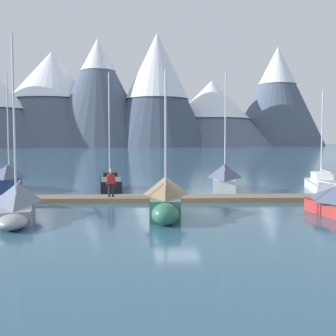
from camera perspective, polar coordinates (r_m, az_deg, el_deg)
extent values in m
plane|color=#335B75|center=(23.51, 1.25, -5.87)|extent=(700.00, 700.00, 0.00)
cone|color=#4C566B|center=(257.41, -15.43, 8.96)|extent=(90.41, 90.41, 54.57)
cone|color=white|center=(258.98, -15.48, 11.93)|extent=(48.31, 48.31, 27.77)
cone|color=#4C566B|center=(242.02, -9.41, 10.04)|extent=(61.39, 61.39, 60.06)
cone|color=white|center=(245.17, -9.47, 14.92)|extent=(19.48, 19.48, 18.15)
cone|color=#424C60|center=(238.09, -1.48, 10.50)|extent=(58.03, 58.03, 62.62)
cone|color=white|center=(239.96, -1.48, 13.62)|extent=(35.41, 35.41, 36.39)
cone|color=slate|center=(257.95, 5.89, 7.35)|extent=(75.14, 75.14, 39.16)
cone|color=white|center=(258.58, 5.91, 9.16)|extent=(46.19, 46.19, 22.92)
cone|color=#4C566B|center=(275.94, 14.57, 9.35)|extent=(58.80, 58.80, 61.44)
cone|color=white|center=(278.44, 14.64, 13.27)|extent=(23.39, 23.39, 23.27)
cube|color=#846B4C|center=(27.42, 0.36, -4.14)|extent=(28.32, 3.53, 0.30)
cylinder|color=#38383D|center=(26.57, 0.43, -4.47)|extent=(27.10, 1.71, 0.24)
cylinder|color=#38383D|center=(28.28, 0.29, -3.96)|extent=(27.10, 1.71, 0.24)
cube|color=navy|center=(34.74, -20.80, -2.04)|extent=(2.48, 4.92, 1.09)
ellipsoid|color=navy|center=(37.37, -20.37, -1.62)|extent=(1.73, 2.00, 1.04)
cube|color=#121D39|center=(34.69, -20.82, -1.20)|extent=(2.50, 4.84, 0.06)
cylinder|color=silver|center=(35.24, -20.87, 5.60)|extent=(0.10, 0.10, 8.18)
cylinder|color=silver|center=(33.78, -21.01, 0.27)|extent=(0.59, 2.97, 0.08)
pyramid|color=#4C5670|center=(34.30, -20.91, -0.36)|extent=(2.56, 4.04, 1.00)
cube|color=#93939E|center=(23.31, -19.70, -5.30)|extent=(2.73, 6.40, 0.70)
ellipsoid|color=#93939E|center=(19.93, -20.33, -6.86)|extent=(1.67, 2.13, 0.67)
cube|color=#424247|center=(23.26, -19.72, -4.55)|extent=(2.75, 6.29, 0.06)
cylinder|color=silver|center=(22.09, -20.13, 6.05)|extent=(0.10, 0.10, 8.41)
cylinder|color=silver|center=(23.86, -19.66, -2.00)|extent=(0.73, 3.31, 0.08)
pyramid|color=slate|center=(23.65, -19.67, -3.08)|extent=(2.74, 5.23, 1.01)
cube|color=black|center=(33.60, -7.85, -2.20)|extent=(1.99, 5.19, 0.87)
ellipsoid|color=black|center=(36.34, -8.00, -1.74)|extent=(1.43, 1.36, 0.83)
cube|color=black|center=(33.56, -7.86, -1.53)|extent=(2.02, 5.09, 0.06)
cylinder|color=silver|center=(34.15, -7.97, 5.71)|extent=(0.10, 0.10, 8.42)
cylinder|color=silver|center=(32.87, -7.83, -0.25)|extent=(0.31, 2.70, 0.08)
cube|color=black|center=(33.66, -7.87, -0.97)|extent=(1.28, 2.37, 0.55)
cube|color=silver|center=(31.09, -7.70, -1.55)|extent=(1.40, 0.22, 0.36)
cube|color=#336B56|center=(22.09, -0.32, -5.09)|extent=(1.89, 4.79, 1.07)
ellipsoid|color=#336B56|center=(19.54, -0.39, -6.28)|extent=(1.38, 1.52, 1.02)
cube|color=#163027|center=(22.02, -0.32, -3.81)|extent=(1.92, 4.70, 0.06)
cylinder|color=silver|center=(21.17, -0.34, 4.64)|extent=(0.10, 0.10, 6.38)
cylinder|color=silver|center=(22.31, -0.31, -1.06)|extent=(0.27, 2.11, 0.08)
pyramid|color=#7A664C|center=(22.30, -0.31, -2.36)|extent=(2.05, 3.88, 0.97)
cube|color=silver|center=(32.90, 7.68, -2.16)|extent=(2.73, 5.20, 1.06)
ellipsoid|color=silver|center=(35.74, 7.73, -1.68)|extent=(1.85, 2.41, 1.01)
cube|color=slate|center=(32.85, 7.69, -1.31)|extent=(2.74, 5.11, 0.06)
cylinder|color=silver|center=(33.14, 7.76, 5.88)|extent=(0.10, 0.10, 8.18)
cylinder|color=silver|center=(31.69, 7.68, -0.11)|extent=(0.77, 2.95, 0.08)
pyramid|color=#4C5670|center=(32.43, 7.69, -0.37)|extent=(2.74, 4.29, 1.05)
cylinder|color=silver|center=(24.11, 21.21, -1.97)|extent=(0.39, 3.02, 0.08)
cube|color=white|center=(34.62, 20.12, -2.33)|extent=(3.18, 6.30, 0.75)
ellipsoid|color=white|center=(37.88, 19.20, -1.79)|extent=(1.85, 2.04, 0.71)
cube|color=slate|center=(34.58, 20.13, -1.77)|extent=(3.19, 6.20, 0.06)
cylinder|color=silver|center=(34.89, 20.13, 4.05)|extent=(0.10, 0.10, 6.95)
cylinder|color=silver|center=(33.09, 20.63, -0.41)|extent=(1.03, 3.71, 0.08)
cube|color=white|center=(34.70, 20.10, -1.14)|extent=(1.85, 2.94, 0.66)
cube|color=silver|center=(31.68, 21.12, -1.90)|extent=(1.52, 0.48, 0.36)
cylinder|color=#232328|center=(27.16, -7.98, -3.03)|extent=(0.14, 0.14, 0.86)
cylinder|color=#232328|center=(27.26, -7.47, -3.00)|extent=(0.14, 0.14, 0.86)
cube|color=#B22823|center=(27.13, -7.74, -1.48)|extent=(0.44, 0.36, 0.60)
sphere|color=#A37556|center=(27.10, -7.75, -0.60)|extent=(0.22, 0.22, 0.22)
cylinder|color=#B22823|center=(27.05, -8.23, -1.65)|extent=(0.09, 0.09, 0.62)
cylinder|color=#B22823|center=(27.23, -7.25, -1.60)|extent=(0.09, 0.09, 0.62)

